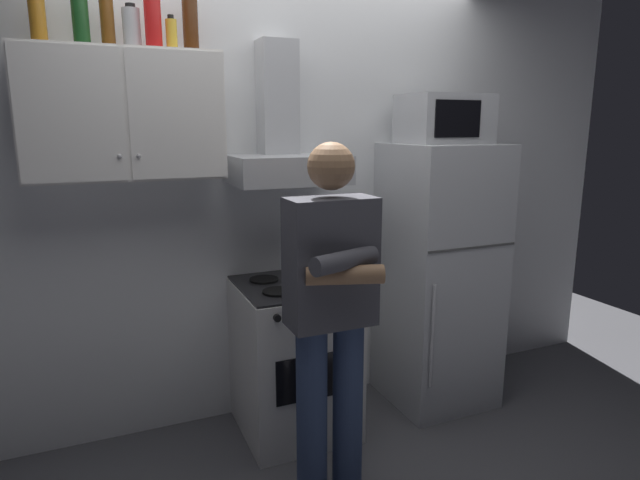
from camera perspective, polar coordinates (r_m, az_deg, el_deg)
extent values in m
plane|color=#4C4C51|center=(3.10, 0.00, -21.28)|extent=(7.00, 7.00, 0.00)
cube|color=white|center=(3.17, -4.30, 5.64)|extent=(4.80, 0.10, 2.70)
cube|color=white|center=(2.76, -20.17, 12.32)|extent=(0.90, 0.34, 0.60)
cube|color=white|center=(2.58, -25.02, 12.00)|extent=(0.43, 0.01, 0.58)
cube|color=white|center=(2.61, -14.89, 12.70)|extent=(0.43, 0.01, 0.58)
sphere|color=#B2B2B7|center=(2.58, -20.52, 8.35)|extent=(0.02, 0.02, 0.02)
sphere|color=#B2B2B7|center=(2.58, -18.73, 8.48)|extent=(0.02, 0.02, 0.02)
cube|color=white|center=(3.08, -2.75, -12.47)|extent=(0.60, 0.60, 0.85)
cube|color=black|center=(2.93, -2.84, -4.77)|extent=(0.59, 0.59, 0.01)
cube|color=black|center=(2.81, -0.52, -14.39)|extent=(0.42, 0.01, 0.24)
cylinder|color=black|center=(2.77, -4.50, -5.49)|extent=(0.16, 0.16, 0.01)
cylinder|color=black|center=(2.86, 0.45, -4.89)|extent=(0.16, 0.16, 0.01)
cylinder|color=black|center=(2.99, -5.98, -4.20)|extent=(0.16, 0.16, 0.01)
cylinder|color=black|center=(3.08, -1.34, -3.69)|extent=(0.16, 0.16, 0.01)
cylinder|color=black|center=(2.60, -4.58, -8.28)|extent=(0.04, 0.02, 0.04)
cylinder|color=black|center=(2.64, -1.88, -7.92)|extent=(0.04, 0.02, 0.04)
cylinder|color=black|center=(2.69, 0.92, -7.52)|extent=(0.04, 0.02, 0.04)
cylinder|color=black|center=(2.75, 3.41, -7.15)|extent=(0.04, 0.02, 0.04)
cube|color=#B7BABF|center=(2.89, -3.52, 7.51)|extent=(0.60, 0.44, 0.15)
cube|color=#B7BABF|center=(3.01, -4.55, 14.83)|extent=(0.20, 0.16, 0.60)
cube|color=silver|center=(3.38, 12.49, -3.73)|extent=(0.60, 0.60, 1.60)
cube|color=#4C4C4C|center=(3.09, 15.95, -0.81)|extent=(0.59, 0.01, 0.01)
cylinder|color=silver|center=(3.07, 11.88, -10.04)|extent=(0.02, 0.02, 0.60)
cube|color=#B7BABF|center=(3.27, 13.05, 12.42)|extent=(0.48, 0.36, 0.28)
cube|color=black|center=(3.10, 14.48, 12.38)|extent=(0.30, 0.01, 0.20)
cylinder|color=navy|center=(2.54, -0.88, -18.19)|extent=(0.14, 0.14, 0.85)
cylinder|color=navy|center=(2.60, 2.97, -17.38)|extent=(0.14, 0.14, 0.85)
cube|color=#3F3F47|center=(2.30, 1.14, -2.38)|extent=(0.38, 0.20, 0.56)
cylinder|color=#3F3F47|center=(2.17, 2.67, -2.20)|extent=(0.33, 0.17, 0.08)
cylinder|color=#8C6647|center=(2.18, 2.65, -3.73)|extent=(0.33, 0.17, 0.08)
sphere|color=#8C6647|center=(2.23, 1.19, 7.87)|extent=(0.20, 0.20, 0.20)
cylinder|color=#B7BABF|center=(2.85, 0.45, -3.85)|extent=(0.17, 0.17, 0.10)
cylinder|color=black|center=(2.80, -1.66, -3.44)|extent=(0.05, 0.01, 0.01)
cylinder|color=black|center=(2.88, 2.50, -2.97)|extent=(0.05, 0.01, 0.01)
cylinder|color=#47230F|center=(2.88, -13.61, 21.26)|extent=(0.07, 0.07, 0.26)
cylinder|color=#19471E|center=(2.81, -24.21, 21.40)|extent=(0.07, 0.07, 0.31)
cylinder|color=#B2B5BA|center=(2.80, -19.40, 20.41)|extent=(0.08, 0.08, 0.18)
cylinder|color=black|center=(2.81, -19.56, 22.42)|extent=(0.04, 0.04, 0.02)
cylinder|color=#B7721E|center=(2.83, -27.86, 20.26)|extent=(0.07, 0.07, 0.24)
cylinder|color=gold|center=(2.78, -15.52, 20.27)|extent=(0.05, 0.05, 0.14)
cylinder|color=black|center=(2.79, -15.62, 21.88)|extent=(0.03, 0.03, 0.02)
cylinder|color=red|center=(2.78, -17.35, 21.35)|extent=(0.08, 0.08, 0.25)
cylinder|color=brown|center=(2.82, -21.70, 20.86)|extent=(0.06, 0.06, 0.25)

